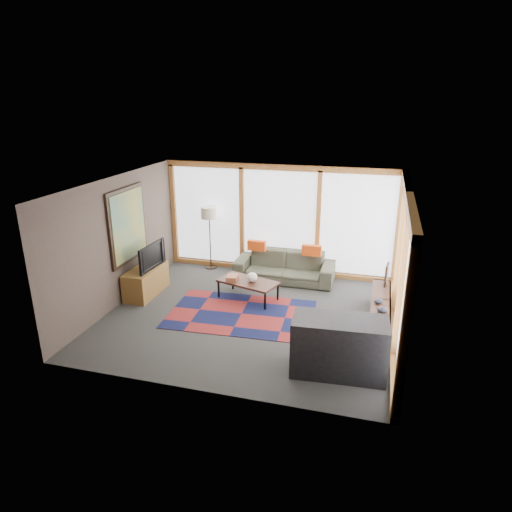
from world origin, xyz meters
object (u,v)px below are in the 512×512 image
(tv_console, at_px, (146,281))
(television, at_px, (148,256))
(sofa, at_px, (285,267))
(bookshelf, at_px, (380,311))
(coffee_table, at_px, (248,290))
(floor_lamp, at_px, (210,238))
(bar_counter, at_px, (339,347))

(tv_console, xyz_separation_m, television, (0.09, 0.02, 0.57))
(sofa, relative_size, bookshelf, 1.16)
(coffee_table, bearing_deg, tv_console, -171.12)
(floor_lamp, height_order, coffee_table, floor_lamp)
(tv_console, relative_size, bar_counter, 0.83)
(sofa, xyz_separation_m, coffee_table, (-0.52, -1.22, -0.13))
(sofa, bearing_deg, bar_counter, -65.50)
(floor_lamp, relative_size, bookshelf, 0.80)
(tv_console, relative_size, television, 1.26)
(floor_lamp, distance_m, television, 1.96)
(floor_lamp, distance_m, coffee_table, 2.15)
(floor_lamp, xyz_separation_m, coffee_table, (1.41, -1.51, -0.57))
(tv_console, bearing_deg, coffee_table, 8.88)
(sofa, bearing_deg, bookshelf, -36.02)
(sofa, distance_m, bookshelf, 2.68)
(coffee_table, distance_m, tv_console, 2.21)
(coffee_table, xyz_separation_m, bookshelf, (2.70, -0.35, 0.04))
(sofa, bearing_deg, tv_console, -150.38)
(floor_lamp, height_order, tv_console, floor_lamp)
(tv_console, xyz_separation_m, bar_counter, (4.29, -1.88, 0.15))
(sofa, xyz_separation_m, bookshelf, (2.18, -1.57, -0.09))
(coffee_table, height_order, television, television)
(tv_console, distance_m, television, 0.58)
(sofa, distance_m, television, 3.08)
(bookshelf, bearing_deg, tv_console, 179.90)
(bookshelf, distance_m, bar_counter, 1.97)
(coffee_table, xyz_separation_m, tv_console, (-2.18, -0.34, 0.10))
(sofa, height_order, coffee_table, sofa)
(floor_lamp, distance_m, bar_counter, 5.14)
(bookshelf, height_order, tv_console, tv_console)
(sofa, xyz_separation_m, tv_console, (-2.70, -1.56, -0.03))
(sofa, height_order, bar_counter, bar_counter)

